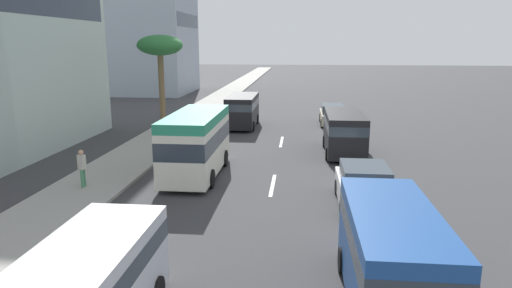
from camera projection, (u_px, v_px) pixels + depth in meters
The scene contains 13 objects.
ground_plane at pixel (285, 125), 35.21m from camera, with size 198.00×198.00×0.00m, color #38383A.
sidewalk_right at pixel (184, 122), 35.96m from camera, with size 162.00×3.39×0.15m, color #9E9B93.
lane_stripe_mid at pixel (273, 185), 20.28m from camera, with size 3.20×0.16×0.01m, color silver.
lane_stripe_far at pixel (281, 142), 29.15m from camera, with size 3.20×0.16×0.01m, color silver.
car_lead at pixel (332, 115), 35.16m from camera, with size 4.23×1.84×1.61m.
minibus_second at pixel (196, 142), 21.43m from camera, with size 6.27×2.33×3.03m.
van_third at pixel (391, 252), 10.70m from camera, with size 5.18×2.15×2.46m.
van_fourth at pixel (344, 130), 25.81m from camera, with size 5.33×2.22×2.38m.
van_fifth at pixel (243, 109), 34.07m from camera, with size 5.31×2.13×2.40m.
van_sixth at pixel (89, 286), 9.46m from camera, with size 4.83×2.13×2.21m.
car_seventh at pixel (363, 187), 17.54m from camera, with size 4.10×1.96×1.68m.
pedestrian_mid_block at pixel (82, 167), 19.38m from camera, with size 0.34×0.38×1.65m.
palm_tree at pixel (160, 48), 29.84m from camera, with size 3.01×3.01×6.64m.
Camera 1 is at (-3.23, -1.16, 6.27)m, focal length 31.60 mm.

